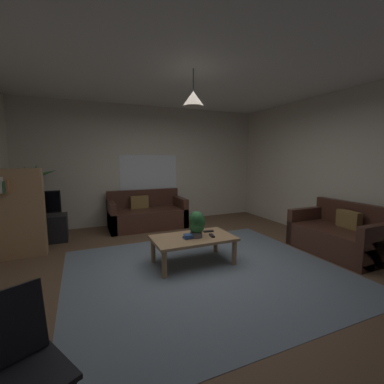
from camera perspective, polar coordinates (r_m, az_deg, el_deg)
The scene contains 21 objects.
floor at distance 3.92m, azimuth 1.81°, elevation -16.11°, with size 5.61×5.75×0.02m, color brown.
rug at distance 3.75m, azimuth 3.17°, elevation -17.03°, with size 3.65×3.16×0.01m, color slate.
wall_back at distance 6.34m, azimuth -9.42°, elevation 5.85°, with size 5.73×0.06×2.76m, color beige.
wall_right at distance 5.44m, azimuth 30.14°, elevation 4.65°, with size 0.06×5.75×2.76m, color beige.
ceiling at distance 3.78m, azimuth 2.01°, elevation 26.19°, with size 5.61×5.75×0.02m, color white.
window_pane at distance 6.32m, azimuth -9.41°, elevation 3.74°, with size 1.38×0.01×0.95m, color white.
couch_under_window at distance 5.94m, azimuth -9.88°, elevation -5.06°, with size 1.66×0.84×0.82m.
couch_right_side at distance 4.95m, azimuth 29.63°, elevation -8.50°, with size 0.84×1.40×0.82m.
coffee_table at distance 3.88m, azimuth 0.26°, elevation -10.64°, with size 1.19×0.69×0.41m.
book_on_table_0 at distance 3.78m, azimuth -1.03°, elevation -10.07°, with size 0.11×0.10×0.02m, color #2D4C8C.
book_on_table_1 at distance 3.77m, azimuth -0.87°, elevation -9.81°, with size 0.11×0.10×0.02m, color #2D4C8C.
book_on_table_2 at distance 3.77m, azimuth -0.85°, elevation -9.48°, with size 0.11×0.12×0.02m, color #2D4C8C.
remote_on_table_0 at distance 3.90m, azimuth 4.38°, elevation -9.53°, with size 0.05×0.16×0.02m, color black.
remote_on_table_1 at distance 4.10m, azimuth 3.64°, elevation -8.63°, with size 0.05×0.16×0.02m, color black.
potted_plant_on_table at distance 3.80m, azimuth 1.11°, elevation -6.88°, with size 0.24×0.23×0.39m.
tv_stand at distance 5.58m, azimuth -30.35°, elevation -7.10°, with size 0.90×0.44×0.50m, color black.
tv at distance 5.46m, azimuth -30.72°, elevation -2.22°, with size 0.73×0.16×0.46m.
potted_palm_corner at distance 6.03m, azimuth -31.28°, elevation -2.00°, with size 0.82×0.93×1.52m.
bookshelf_corner at distance 4.85m, azimuth -33.85°, elevation -3.81°, with size 0.70×0.31×1.40m.
folding_chair at distance 1.84m, azimuth -33.85°, elevation -28.98°, with size 0.54×0.55×0.87m.
pendant_lamp at distance 3.77m, azimuth 0.28°, elevation 19.87°, with size 0.30×0.30×0.50m.
Camera 1 is at (-1.53, -3.24, 1.57)m, focal length 24.21 mm.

